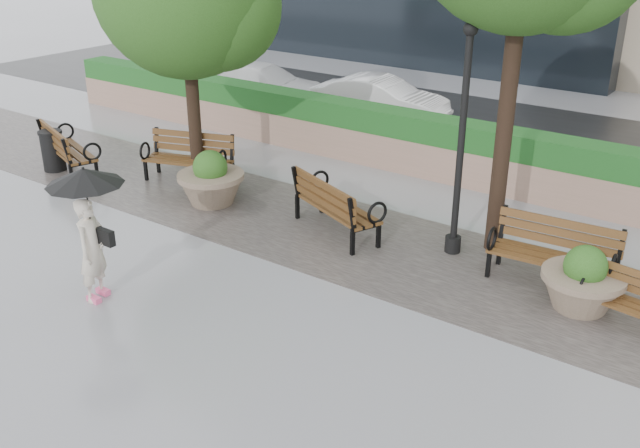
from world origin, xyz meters
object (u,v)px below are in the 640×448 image
Objects in this scene: bench_0 at (70,159)px; bench_3 at (551,267)px; planter_right at (582,285)px; lamppost at (460,158)px; car_left at (262,85)px; pedestrian at (89,222)px; bench_1 at (189,167)px; planter_left at (211,183)px; bench_4 at (636,315)px; trash_bin at (53,152)px; bench_2 at (336,217)px; car_right at (380,100)px.

bench_3 is at bearing -154.89° from bench_0.
lamppost is (-2.44, 0.65, 1.35)m from planter_right.
bench_0 is 0.49× the size of car_left.
lamppost is (9.04, 1.32, 1.43)m from bench_0.
pedestrian reaches higher than bench_0.
planter_left reaches higher than bench_1.
bench_4 is 8.33m from planter_left.
lamppost reaches higher than planter_right.
lamppost is 0.91× the size of car_left.
planter_left is 7.49m from planter_right.
lamppost reaches higher than pedestrian.
lamppost reaches higher than trash_bin.
planter_left is (1.35, -0.69, 0.13)m from bench_1.
bench_2 is at bearing -154.43° from bench_0.
bench_4 is at bearing -160.55° from bench_2.
bench_3 reaches higher than bench_4.
bench_1 is 0.54× the size of car_right.
lamppost is (5.05, 0.83, 1.31)m from planter_left.
bench_4 is 12.73m from trash_bin.
bench_0 is 1.00× the size of bench_2.
bench_4 is 0.87m from planter_right.
bench_0 is at bearing 148.64° from car_right.
bench_4 is 1.19× the size of planter_left.
trash_bin is 0.23× the size of lamppost.
bench_4 is at bearing -80.48° from pedestrian.
bench_4 is at bearing -10.50° from planter_right.
bench_2 is at bearing 7.32° from trash_bin.
bench_1 is at bearing 152.70° from planter_left.
trash_bin is at bearing 29.62° from bench_2.
bench_2 reaches higher than trash_bin.
car_right is (-3.30, 7.01, 0.32)m from bench_2.
bench_4 is at bearing -27.34° from bench_3.
pedestrian is at bearing -165.80° from car_left.
car_left reaches higher than planter_right.
bench_0 is 11.50m from planter_right.
bench_0 is 10.91m from bench_3.
car_left reaches higher than bench_0.
planter_left is at bearing -171.65° from bench_4.
car_right is at bearing 63.65° from bench_1.
car_right is at bearing -96.24° from car_left.
car_right reaches higher than planter_left.
planter_right is at bearing 3.96° from trash_bin.
bench_0 is 8.59m from car_right.
car_left reaches higher than bench_1.
car_left is at bearing 122.54° from planter_left.
planter_left is at bearing 28.00° from bench_2.
bench_1 is 1.54× the size of planter_left.
bench_1 is at bearing -167.40° from car_left.
car_left is (-7.23, 6.51, 0.32)m from bench_2.
bench_1 is at bearing 23.78° from trash_bin.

